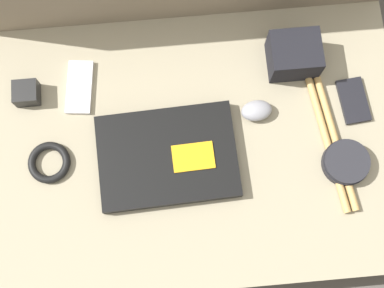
# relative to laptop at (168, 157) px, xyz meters

# --- Properties ---
(ground_plane) EXTENTS (8.00, 8.00, 0.00)m
(ground_plane) POSITION_rel_laptop_xyz_m (0.06, 0.02, -0.14)
(ground_plane) COLOR #4C4742
(couch_seat) EXTENTS (0.95, 0.63, 0.13)m
(couch_seat) POSITION_rel_laptop_xyz_m (0.06, 0.02, -0.08)
(couch_seat) COLOR gray
(couch_seat) RESTS_ON ground_plane
(laptop) EXTENTS (0.31, 0.22, 0.03)m
(laptop) POSITION_rel_laptop_xyz_m (0.00, 0.00, 0.00)
(laptop) COLOR black
(laptop) RESTS_ON couch_seat
(computer_mouse) EXTENTS (0.07, 0.05, 0.03)m
(computer_mouse) POSITION_rel_laptop_xyz_m (0.21, 0.09, 0.00)
(computer_mouse) COLOR gray
(computer_mouse) RESTS_ON couch_seat
(speaker_puck) EXTENTS (0.10, 0.10, 0.03)m
(speaker_puck) POSITION_rel_laptop_xyz_m (0.39, -0.05, 0.00)
(speaker_puck) COLOR black
(speaker_puck) RESTS_ON couch_seat
(phone_silver) EXTENTS (0.07, 0.11, 0.01)m
(phone_silver) POSITION_rel_laptop_xyz_m (0.43, 0.09, -0.01)
(phone_silver) COLOR black
(phone_silver) RESTS_ON couch_seat
(phone_black) EXTENTS (0.07, 0.13, 0.01)m
(phone_black) POSITION_rel_laptop_xyz_m (-0.19, 0.18, -0.01)
(phone_black) COLOR silver
(phone_black) RESTS_ON couch_seat
(camera_pouch) EXTENTS (0.11, 0.10, 0.08)m
(camera_pouch) POSITION_rel_laptop_xyz_m (0.30, 0.20, 0.03)
(camera_pouch) COLOR black
(camera_pouch) RESTS_ON couch_seat
(charger_brick) EXTENTS (0.05, 0.05, 0.04)m
(charger_brick) POSITION_rel_laptop_xyz_m (-0.30, 0.17, 0.01)
(charger_brick) COLOR black
(charger_brick) RESTS_ON couch_seat
(cable_coil) EXTENTS (0.09, 0.09, 0.02)m
(cable_coil) POSITION_rel_laptop_xyz_m (-0.26, 0.01, -0.01)
(cable_coil) COLOR black
(cable_coil) RESTS_ON couch_seat
(drumstick_pair) EXTENTS (0.09, 0.38, 0.02)m
(drumstick_pair) POSITION_rel_laptop_xyz_m (0.36, 0.03, -0.01)
(drumstick_pair) COLOR tan
(drumstick_pair) RESTS_ON couch_seat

